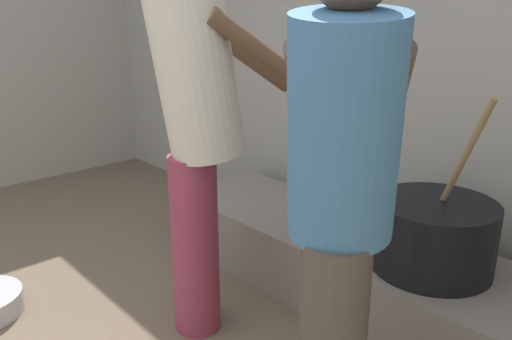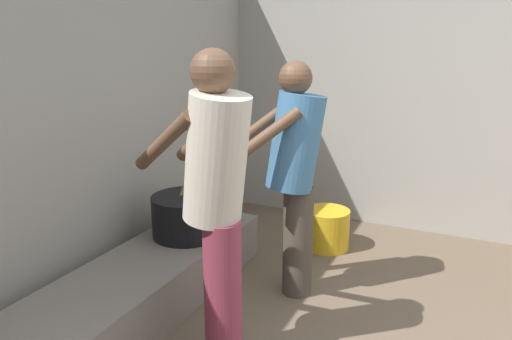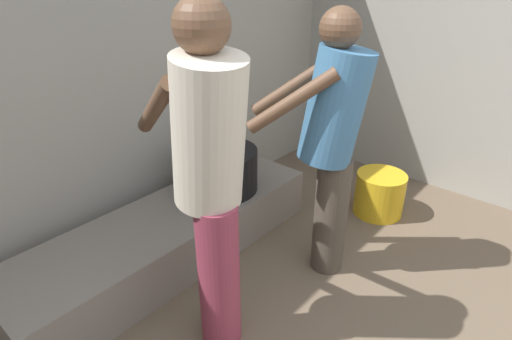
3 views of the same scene
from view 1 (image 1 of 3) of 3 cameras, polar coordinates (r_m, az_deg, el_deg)
name	(u,v)px [view 1 (image 1 of 3)]	position (r m, az deg, el deg)	size (l,w,h in m)	color
block_enclosure_rear	(365,37)	(2.93, 11.96, 14.23)	(5.28, 0.20, 2.41)	#9E998E
hearth_ledge	(342,262)	(2.61, 9.51, -10.00)	(2.06, 0.60, 0.33)	slate
cooking_pot_main	(434,235)	(2.24, 19.06, -6.81)	(0.49, 0.49, 0.74)	black
cook_in_cream_shirt	(198,119)	(2.05, -6.39, 5.69)	(0.52, 0.74, 1.64)	#8C3347
cook_in_blue_shirt	(341,190)	(1.43, 9.37, -2.23)	(0.64, 0.71, 1.55)	#4C4238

